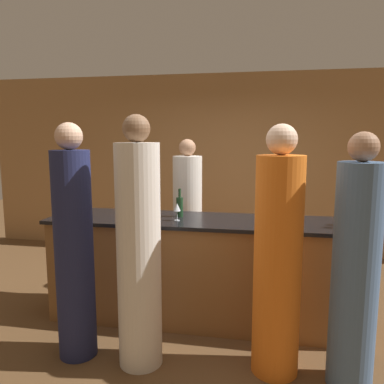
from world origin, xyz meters
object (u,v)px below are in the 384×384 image
Objects in this scene: bartender at (187,221)px; guest_3 at (278,261)px; guest_1 at (355,272)px; guest_2 at (139,252)px; guest_0 at (74,249)px; wine_bottle_0 at (180,206)px.

guest_3 reaches higher than bartender.
guest_1 is (1.53, -1.54, 0.03)m from bartender.
bartender is 1.77m from guest_3.
bartender is 0.91× the size of guest_2.
bartender is 0.94× the size of guest_3.
bartender is 2.17m from guest_1.
guest_2 is 1.04× the size of guest_3.
guest_0 is 1.01× the size of guest_3.
bartender is 6.38× the size of wine_bottle_0.
guest_3 is (-0.54, 0.07, 0.02)m from guest_1.
guest_1 is at bearing -7.53° from guest_3.
guest_2 is at bearing -179.27° from guest_1.
guest_2 reaches higher than wine_bottle_0.
bartender is at bearing 134.77° from guest_1.
guest_0 is at bearing 67.69° from bartender.
guest_1 is at bearing -30.70° from wine_bottle_0.
bartender is at bearing 123.97° from guest_3.
guest_0 is (-0.63, -1.55, 0.08)m from bartender.
guest_0 is 1.63m from guest_3.
guest_1 reaches higher than wine_bottle_0.
guest_3 is (1.62, 0.07, -0.02)m from guest_0.
bartender is 0.97× the size of guest_1.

